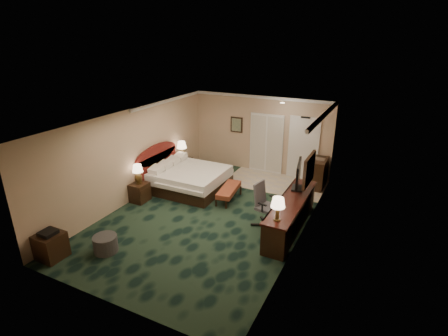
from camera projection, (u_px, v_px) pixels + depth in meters
The scene contains 26 objects.
floor at pixel (210, 215), 9.57m from camera, with size 5.00×7.50×0.00m, color black.
ceiling at pixel (208, 118), 8.60m from camera, with size 5.00×7.50×0.00m, color white.
wall_back at pixel (260, 134), 12.22m from camera, with size 5.00×0.00×2.70m, color tan.
wall_front at pixel (103, 241), 5.95m from camera, with size 5.00×0.00×2.70m, color tan.
wall_left at pixel (133, 155), 10.12m from camera, with size 0.00×7.50×2.70m, color tan.
wall_right at pixel (304, 187), 8.05m from camera, with size 0.00×7.50×2.70m, color tan.
crown_molding at pixel (208, 120), 8.61m from camera, with size 5.00×7.50×0.10m, color white, non-canonical shape.
tile_patch at pixel (275, 183), 11.62m from camera, with size 3.20×1.70×0.01m, color #B8ADA3.
headboard at pixel (157, 166), 11.17m from camera, with size 0.12×2.00×1.40m, color #551517, non-canonical shape.
entry_door at pixel (303, 149), 11.66m from camera, with size 1.02×0.06×2.18m, color white.
closet_doors at pixel (266, 144), 12.19m from camera, with size 1.20×0.06×2.10m, color #BBBBBB.
wall_art at pixel (237, 125), 12.47m from camera, with size 0.45×0.06×0.55m, color #486356.
wall_mirror at pixel (309, 170), 8.49m from camera, with size 0.05×0.95×0.75m, color white.
bed at pixel (190, 180), 11.03m from camera, with size 2.09×1.94×0.66m, color white.
nightstand_near at pixel (140, 192), 10.28m from camera, with size 0.45×0.51×0.56m, color black.
nightstand_far at pixel (183, 166), 12.23m from camera, with size 0.47×0.54×0.59m, color black.
lamp_near at pixel (138, 174), 10.09m from camera, with size 0.31×0.31×0.59m, color black, non-canonical shape.
lamp_far at pixel (182, 150), 11.97m from camera, with size 0.34×0.34×0.63m, color black, non-canonical shape.
bed_bench at pixel (229, 194), 10.35m from camera, with size 0.42×1.22×0.41m, color brown.
ottoman at pixel (105, 244), 7.91m from camera, with size 0.54×0.54×0.39m, color #313135.
side_table at pixel (51, 246), 7.66m from camera, with size 0.55×0.55×0.59m, color black.
desk at pixel (290, 215), 8.73m from camera, with size 0.61×2.83×0.82m, color black.
tv at pixel (298, 176), 9.07m from camera, with size 0.08×0.97×0.75m, color black.
desk_lamp at pixel (278, 209), 7.58m from camera, with size 0.32×0.32×0.55m, color black, non-canonical shape.
desk_chair at pixel (268, 206), 8.81m from camera, with size 0.67×0.63×1.16m, color #47474D, non-canonical shape.
minibar at pixel (318, 173), 11.16m from camera, with size 0.50×0.89×0.94m, color black.
Camera 1 is at (4.12, -7.40, 4.66)m, focal length 28.00 mm.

